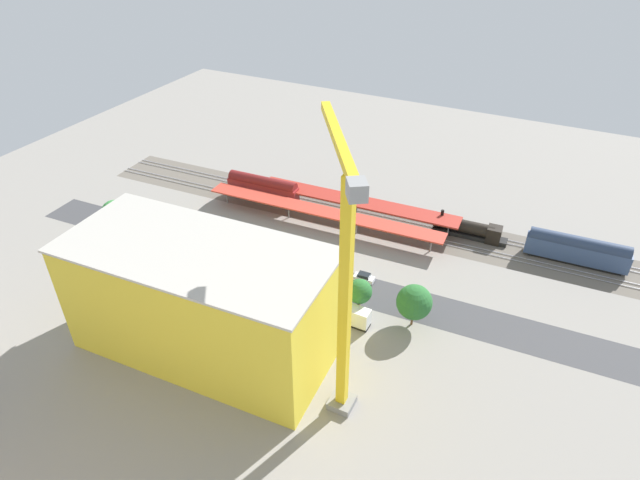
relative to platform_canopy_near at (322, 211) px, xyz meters
The scene contains 30 objects.
ground_plane 14.21m from the platform_canopy_near, 102.82° to the left, with size 201.26×201.26×0.00m, color gray.
rail_bed 8.69m from the platform_canopy_near, 112.80° to the right, with size 125.79×13.68×0.01m, color #665E54.
street_asphalt 18.66m from the platform_canopy_near, 99.58° to the left, with size 125.79×9.00×0.01m, color #424244.
track_rails 8.62m from the platform_canopy_near, 112.80° to the right, with size 125.69×12.31×0.12m.
platform_canopy_near is the anchor object (origin of this frame).
platform_canopy_far 9.20m from the platform_canopy_near, 125.24° to the right, with size 47.70×7.10×3.98m.
locomotive 32.77m from the platform_canopy_near, 162.06° to the right, with size 16.05×3.48×5.20m.
passenger_coach 53.42m from the platform_canopy_near, 169.13° to the right, with size 19.78×3.69×6.14m.
freight_coach_far 18.56m from the platform_canopy_near, 13.73° to the right, with size 18.32×3.65×6.19m.
parked_car_0 22.11m from the platform_canopy_near, 138.02° to the left, with size 4.10×1.89×1.82m.
parked_car_1 17.29m from the platform_canopy_near, 120.89° to the left, with size 4.81×2.06×1.72m.
parked_car_2 14.77m from the platform_canopy_near, 90.10° to the left, with size 4.66×2.02×1.73m.
parked_car_3 17.14m from the platform_canopy_near, 60.58° to the left, with size 4.35×1.99×1.73m.
parked_car_4 21.64m from the platform_canopy_near, 44.03° to the left, with size 4.82×2.05×1.73m.
parked_car_5 28.78m from the platform_canopy_near, 31.26° to the left, with size 4.81×2.05×1.84m.
parked_car_6 35.80m from the platform_canopy_near, 23.55° to the left, with size 4.49×2.08×1.51m.
parked_car_7 42.96m from the platform_canopy_near, 19.14° to the left, with size 4.29×1.90×1.65m.
construction_building 42.68m from the platform_canopy_near, 89.37° to the left, with size 41.19×18.45×19.39m, color yellow.
construction_roof_slab 45.14m from the platform_canopy_near, 89.37° to the left, with size 41.79×19.05×0.40m, color #B7B2A8.
tower_crane 52.06m from the platform_canopy_near, 119.27° to the left, with size 15.49×22.52×39.89m.
box_truck_0 31.32m from the platform_canopy_near, 60.35° to the left, with size 9.87×2.78×3.40m.
box_truck_1 26.45m from the platform_canopy_near, 96.28° to the left, with size 10.14×2.83×3.62m.
box_truck_2 32.21m from the platform_canopy_near, 124.08° to the left, with size 8.62×2.51×3.59m.
street_tree_0 45.06m from the platform_canopy_near, 29.98° to the left, with size 5.87×5.87×7.92m.
street_tree_1 30.45m from the platform_canopy_near, 128.62° to the left, with size 4.46×4.46×7.40m.
street_tree_2 38.73m from the platform_canopy_near, 35.98° to the left, with size 5.06×5.06×8.23m.
street_tree_3 22.60m from the platform_canopy_near, 94.64° to the left, with size 4.36×4.36×6.69m.
street_tree_4 36.12m from the platform_canopy_near, 142.04° to the left, with size 6.22×6.22×8.18m.
street_tree_5 24.18m from the platform_canopy_near, 82.88° to the left, with size 4.46×4.46×7.40m.
traffic_light 35.81m from the platform_canopy_near, 38.71° to the left, with size 0.50×0.36×6.94m.
Camera 1 is at (-41.72, 78.49, 64.98)m, focal length 29.99 mm.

